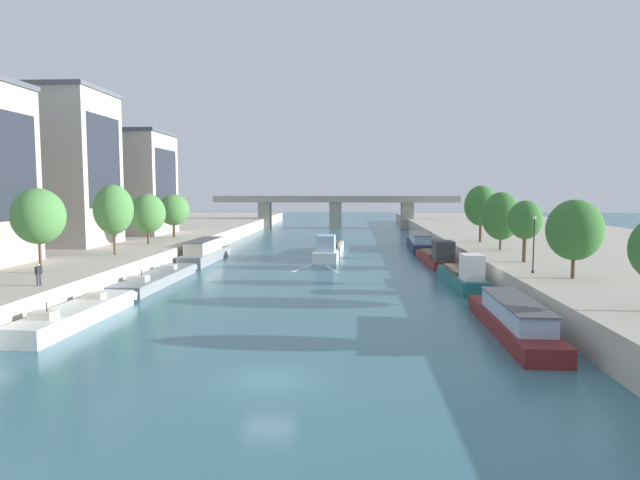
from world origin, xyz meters
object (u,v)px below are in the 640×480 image
moored_boat_right_upstream (437,257)px  bridge_far (335,208)px  tree_left_distant (38,216)px  tree_right_end_of_row (525,220)px  moored_boat_right_second (513,319)px  moored_boat_right_near (419,242)px  tree_right_nearest (501,216)px  tree_right_third (481,206)px  tree_left_far (174,210)px  moored_boat_left_end (77,314)px  person_on_quay (39,273)px  barge_midriver (329,249)px  lamppost_right_bank (534,242)px  moored_boat_left_downstream (205,252)px  moored_boat_right_downstream (463,276)px  tree_left_nearest (113,210)px  tree_left_past_mid (148,213)px  tree_right_by_lamp (575,230)px  moored_boat_left_upstream (157,278)px

moored_boat_right_upstream → bridge_far: 64.76m
tree_left_distant → tree_right_end_of_row: tree_left_distant is taller
moored_boat_right_second → moored_boat_right_near: moored_boat_right_near is taller
moored_boat_right_upstream → tree_right_nearest: 9.63m
moored_boat_right_second → moored_boat_right_upstream: moored_boat_right_upstream is taller
tree_right_third → bridge_far: bearing=109.9°
tree_left_far → tree_left_distant: bearing=-89.9°
moored_boat_left_end → person_on_quay: bearing=155.6°
barge_midriver → lamppost_right_bank: 35.17m
moored_boat_right_second → tree_right_end_of_row: tree_right_end_of_row is taller
moored_boat_left_downstream → tree_left_distant: bearing=-105.1°
tree_left_far → moored_boat_right_downstream: bearing=-36.2°
moored_boat_left_end → tree_left_far: tree_left_far is taller
tree_left_nearest → tree_right_third: bearing=22.0°
moored_boat_left_downstream → tree_left_past_mid: (-6.92, -1.37, 5.03)m
tree_right_by_lamp → tree_left_nearest: bearing=162.7°
moored_boat_right_near → lamppost_right_bank: size_ratio=3.57×
tree_right_nearest → person_on_quay: 47.57m
moored_boat_left_upstream → moored_boat_right_near: size_ratio=0.99×
moored_boat_left_upstream → tree_left_past_mid: size_ratio=2.62×
barge_midriver → person_on_quay: 42.89m
tree_right_third → bridge_far: size_ratio=0.13×
tree_left_distant → person_on_quay: bearing=-61.2°
moored_boat_right_upstream → moored_boat_right_second: bearing=-90.3°
moored_boat_right_upstream → tree_left_nearest: size_ratio=2.04×
tree_left_nearest → lamppost_right_bank: bearing=-14.7°
moored_boat_right_second → tree_left_far: bearing=129.6°
barge_midriver → moored_boat_left_upstream: (-16.03, -23.36, -0.49)m
tree_left_far → bridge_far: 57.04m
moored_boat_left_upstream → tree_left_nearest: size_ratio=2.25×
barge_midriver → bridge_far: size_ratio=0.32×
moored_boat_right_second → tree_left_past_mid: (-36.25, 33.34, 5.26)m
moored_boat_right_upstream → tree_left_distant: bearing=-145.7°
person_on_quay → lamppost_right_bank: bearing=12.5°
moored_boat_left_end → moored_boat_right_near: moored_boat_right_near is taller
tree_left_nearest → tree_left_past_mid: (-0.66, 11.62, -0.91)m
tree_left_distant → person_on_quay: 7.84m
tree_left_past_mid → moored_boat_right_downstream: bearing=-23.8°
tree_left_past_mid → tree_right_nearest: bearing=-5.9°
tree_right_by_lamp → bridge_far: tree_right_by_lamp is taller
moored_boat_left_upstream → moored_boat_right_downstream: bearing=-0.6°
moored_boat_left_end → moored_boat_left_downstream: 33.53m
tree_right_by_lamp → tree_right_third: tree_right_third is taller
moored_boat_right_upstream → moored_boat_right_downstream: bearing=-90.0°
moored_boat_right_near → tree_left_distant: 56.22m
moored_boat_left_downstream → moored_boat_right_second: size_ratio=0.98×
tree_left_distant → tree_left_nearest: tree_left_nearest is taller
tree_left_past_mid → tree_right_nearest: size_ratio=0.96×
bridge_far → tree_left_distant: bearing=-104.0°
moored_boat_left_upstream → lamppost_right_bank: 35.17m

